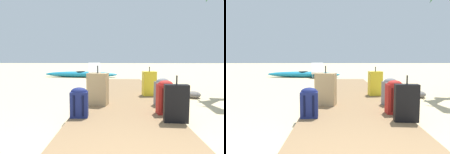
{
  "view_description": "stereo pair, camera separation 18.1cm",
  "coord_description": "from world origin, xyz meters",
  "views": [
    {
      "loc": [
        -0.12,
        -1.04,
        1.11
      ],
      "look_at": [
        -0.26,
        4.7,
        0.55
      ],
      "focal_mm": 33.56,
      "sensor_mm": 36.0,
      "label": 1
    },
    {
      "loc": [
        -0.3,
        -1.04,
        1.11
      ],
      "look_at": [
        -0.26,
        4.7,
        0.55
      ],
      "focal_mm": 33.56,
      "sensor_mm": 36.0,
      "label": 2
    }
  ],
  "objects": [
    {
      "name": "ground_plane",
      "position": [
        0.0,
        3.42,
        0.0
      ],
      "size": [
        60.0,
        60.0,
        0.0
      ],
      "primitive_type": "plane",
      "color": "#D1BA8C"
    },
    {
      "name": "boardwalk",
      "position": [
        0.0,
        4.27,
        0.04
      ],
      "size": [
        1.87,
        8.54,
        0.08
      ],
      "primitive_type": "cube",
      "color": "olive",
      "rests_on": "ground"
    },
    {
      "name": "backpack_navy",
      "position": [
        -0.77,
        2.45,
        0.35
      ],
      "size": [
        0.3,
        0.24,
        0.51
      ],
      "color": "navy",
      "rests_on": "boardwalk"
    },
    {
      "name": "backpack_grey",
      "position": [
        0.84,
        3.39,
        0.38
      ],
      "size": [
        0.35,
        0.27,
        0.58
      ],
      "color": "slate",
      "rests_on": "boardwalk"
    },
    {
      "name": "suitcase_yellow",
      "position": [
        0.73,
        4.49,
        0.4
      ],
      "size": [
        0.37,
        0.27,
        0.76
      ],
      "color": "gold",
      "rests_on": "boardwalk"
    },
    {
      "name": "backpack_red",
      "position": [
        0.74,
        2.69,
        0.4
      ],
      "size": [
        0.3,
        0.24,
        0.61
      ],
      "color": "red",
      "rests_on": "boardwalk"
    },
    {
      "name": "suitcase_black",
      "position": [
        0.8,
        2.21,
        0.38
      ],
      "size": [
        0.38,
        0.19,
        0.74
      ],
      "color": "black",
      "rests_on": "boardwalk"
    },
    {
      "name": "suitcase_tan",
      "position": [
        -0.53,
        3.37,
        0.42
      ],
      "size": [
        0.47,
        0.33,
        0.84
      ],
      "color": "tan",
      "rests_on": "boardwalk"
    },
    {
      "name": "lounge_chair",
      "position": [
        -1.34,
        10.01,
        0.33
      ],
      "size": [
        0.82,
        1.6,
        0.8
      ],
      "color": "white",
      "rests_on": "ground"
    },
    {
      "name": "kayak",
      "position": [
        -2.09,
        10.16,
        0.16
      ],
      "size": [
        4.0,
        1.03,
        0.32
      ],
      "color": "teal",
      "rests_on": "ground"
    },
    {
      "name": "rock_right_near",
      "position": [
        1.94,
        4.57,
        0.09
      ],
      "size": [
        0.51,
        0.51,
        0.18
      ],
      "primitive_type": "ellipsoid",
      "rotation": [
        0.0,
        0.0,
        0.67
      ],
      "color": "slate",
      "rests_on": "ground"
    }
  ]
}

